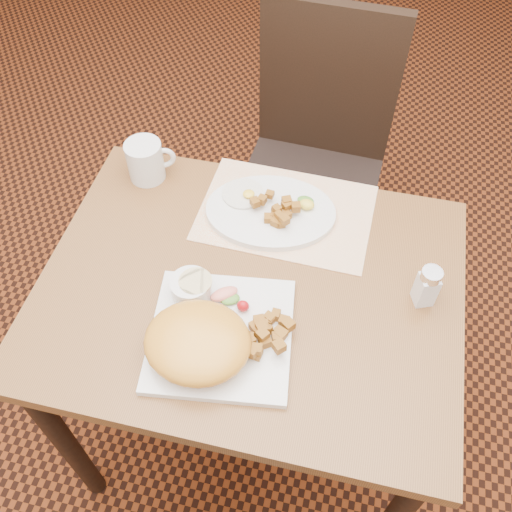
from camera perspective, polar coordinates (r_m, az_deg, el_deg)
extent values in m
plane|color=black|center=(1.89, -0.42, -16.03)|extent=(8.00, 8.00, 0.00)
cube|color=brown|center=(1.24, -0.62, -3.41)|extent=(0.90, 0.70, 0.03)
cylinder|color=black|center=(1.55, -18.50, -17.28)|extent=(0.05, 0.05, 0.71)
cylinder|color=black|center=(1.80, -10.74, 0.02)|extent=(0.05, 0.05, 0.71)
cylinder|color=black|center=(1.72, 15.04, -4.79)|extent=(0.05, 0.05, 0.71)
cube|color=black|center=(1.82, 5.14, 6.44)|extent=(0.44, 0.44, 0.05)
cylinder|color=black|center=(2.11, 10.55, 4.26)|extent=(0.04, 0.04, 0.42)
cylinder|color=black|center=(1.88, 8.74, -3.56)|extent=(0.04, 0.04, 0.42)
cylinder|color=black|center=(2.14, 1.06, 6.32)|extent=(0.04, 0.04, 0.42)
cylinder|color=black|center=(1.92, -1.80, -1.13)|extent=(0.04, 0.04, 0.42)
cube|color=black|center=(1.80, 7.27, 16.85)|extent=(0.42, 0.06, 0.50)
cube|color=white|center=(1.35, 3.01, 4.37)|extent=(0.41, 0.29, 0.00)
cube|color=silver|center=(1.15, -3.51, -7.87)|extent=(0.31, 0.31, 0.02)
ellipsoid|color=gold|center=(1.09, -5.86, -8.55)|extent=(0.21, 0.18, 0.08)
ellipsoid|color=gold|center=(1.10, -4.80, -10.32)|extent=(0.08, 0.07, 0.03)
ellipsoid|color=gold|center=(1.14, -8.23, -7.21)|extent=(0.08, 0.07, 0.03)
cylinder|color=silver|center=(1.18, -6.52, -3.19)|extent=(0.08, 0.08, 0.05)
cylinder|color=beige|center=(1.16, -6.09, -2.55)|extent=(0.07, 0.07, 0.01)
ellipsoid|color=#387223|center=(1.18, -2.59, -4.32)|extent=(0.05, 0.04, 0.01)
ellipsoid|color=red|center=(1.16, -1.31, -5.02)|extent=(0.03, 0.02, 0.03)
ellipsoid|color=#F28C72|center=(1.18, -3.20, -3.80)|extent=(0.07, 0.06, 0.02)
cylinder|color=white|center=(1.36, -1.30, 6.24)|extent=(0.10, 0.10, 0.01)
ellipsoid|color=yellow|center=(1.35, -0.73, 6.23)|extent=(0.03, 0.03, 0.01)
ellipsoid|color=#387223|center=(1.35, 4.99, 5.55)|extent=(0.04, 0.03, 0.01)
ellipsoid|color=yellow|center=(1.34, 5.10, 5.16)|extent=(0.04, 0.03, 0.02)
cube|color=white|center=(1.22, 16.61, -3.20)|extent=(0.05, 0.05, 0.08)
cylinder|color=silver|center=(1.18, 17.16, -1.82)|extent=(0.05, 0.05, 0.02)
cylinder|color=silver|center=(1.43, -11.02, 9.32)|extent=(0.09, 0.09, 0.10)
torus|color=silver|center=(1.42, -9.22, 9.66)|extent=(0.06, 0.03, 0.06)
cube|color=#9E6219|center=(1.13, 2.28, -7.54)|extent=(0.02, 0.02, 0.01)
cube|color=#9E6219|center=(1.14, 3.25, -6.90)|extent=(0.03, 0.03, 0.02)
cube|color=#9E6219|center=(1.12, 0.89, -8.51)|extent=(0.03, 0.03, 0.02)
cube|color=#9E6219|center=(1.15, 1.99, -5.90)|extent=(0.02, 0.02, 0.02)
cube|color=#9E6219|center=(1.13, -2.12, -7.74)|extent=(0.02, 0.02, 0.01)
cube|color=#9E6219|center=(1.14, 0.34, -6.66)|extent=(0.03, 0.03, 0.02)
cube|color=#9E6219|center=(1.09, -0.37, -9.47)|extent=(0.03, 0.03, 0.02)
cube|color=#9E6219|center=(1.11, 0.00, -9.70)|extent=(0.03, 0.03, 0.02)
cube|color=#9E6219|center=(1.13, 2.53, -7.80)|extent=(0.03, 0.03, 0.02)
cube|color=#9E6219|center=(1.15, 1.37, -6.44)|extent=(0.02, 0.02, 0.02)
cube|color=#9E6219|center=(1.11, 0.62, -7.25)|extent=(0.03, 0.03, 0.02)
cube|color=#9E6219|center=(1.12, 0.73, -6.95)|extent=(0.02, 0.02, 0.02)
cube|color=#9E6219|center=(1.10, -1.21, -8.27)|extent=(0.03, 0.03, 0.02)
cube|color=#9E6219|center=(1.09, 0.10, -9.32)|extent=(0.02, 0.02, 0.02)
cube|color=#9E6219|center=(1.13, 0.60, -7.53)|extent=(0.03, 0.03, 0.02)
cube|color=#9E6219|center=(1.10, -0.61, -8.44)|extent=(0.03, 0.03, 0.02)
cube|color=#9E6219|center=(1.11, 0.66, -7.90)|extent=(0.03, 0.03, 0.02)
cube|color=#9E6219|center=(1.13, 0.88, -7.39)|extent=(0.03, 0.03, 0.02)
cube|color=#9E6219|center=(1.14, -0.01, -7.07)|extent=(0.03, 0.03, 0.02)
cube|color=#9E6219|center=(1.15, 2.81, -6.49)|extent=(0.02, 0.02, 0.02)
cube|color=#9E6219|center=(1.13, 0.59, -7.57)|extent=(0.03, 0.03, 0.02)
cube|color=#9E6219|center=(1.12, -0.88, -8.27)|extent=(0.02, 0.02, 0.02)
cube|color=#9E6219|center=(1.10, 2.33, -9.01)|extent=(0.03, 0.03, 0.02)
cube|color=#9E6219|center=(1.15, 1.34, -6.22)|extent=(0.03, 0.02, 0.02)
cube|color=#9E6219|center=(1.13, 2.07, -8.13)|extent=(0.02, 0.02, 0.02)
cube|color=#9E6219|center=(1.31, 2.00, 4.33)|extent=(0.03, 0.03, 0.02)
cube|color=#9E6219|center=(1.32, 0.62, 5.64)|extent=(0.02, 0.02, 0.02)
cube|color=#9E6219|center=(1.29, 2.29, 4.10)|extent=(0.02, 0.02, 0.01)
cube|color=#9E6219|center=(1.31, 4.01, 4.90)|extent=(0.03, 0.02, 0.02)
cube|color=#9E6219|center=(1.31, 1.84, 4.04)|extent=(0.02, 0.02, 0.02)
cube|color=#9E6219|center=(1.34, 1.39, 6.18)|extent=(0.02, 0.02, 0.01)
cube|color=#9E6219|center=(1.32, 2.10, 4.50)|extent=(0.02, 0.02, 0.02)
cube|color=#9E6219|center=(1.30, 1.23, 3.81)|extent=(0.02, 0.02, 0.02)
cube|color=#9E6219|center=(1.28, 2.86, 3.62)|extent=(0.03, 0.03, 0.02)
cube|color=#9E6219|center=(1.31, -0.11, 5.38)|extent=(0.03, 0.03, 0.02)
cube|color=#9E6219|center=(1.31, 3.08, 5.09)|extent=(0.03, 0.03, 0.02)
cube|color=#9E6219|center=(1.30, 2.09, 4.71)|extent=(0.02, 0.02, 0.02)
cube|color=#9E6219|center=(1.32, 3.10, 5.47)|extent=(0.03, 0.03, 0.02)
cube|color=#9E6219|center=(1.31, 1.99, 4.32)|extent=(0.02, 0.02, 0.02)
cube|color=#9E6219|center=(1.30, 1.99, 3.39)|extent=(0.02, 0.02, 0.02)
cube|color=#9E6219|center=(1.29, 2.50, 3.31)|extent=(0.02, 0.02, 0.02)
cube|color=#9E6219|center=(1.31, 3.01, 4.07)|extent=(0.03, 0.03, 0.02)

